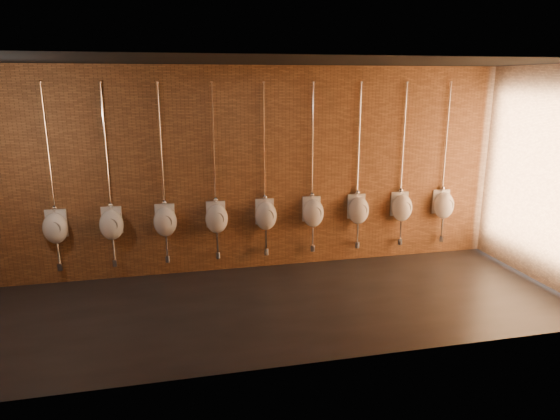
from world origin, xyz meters
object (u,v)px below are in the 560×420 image
Objects in this scene: urinal_0 at (55,227)px; urinal_5 at (313,212)px; urinal_8 at (444,204)px; urinal_2 at (165,220)px; urinal_3 at (217,218)px; urinal_4 at (266,215)px; urinal_1 at (111,224)px; urinal_7 at (402,207)px; urinal_6 at (358,209)px.

urinal_5 is (3.90, 0.00, 0.00)m from urinal_0.
urinal_8 is (6.24, 0.00, 0.00)m from urinal_0.
urinal_3 is (0.78, 0.00, 0.00)m from urinal_2.
urinal_0 is 6.24m from urinal_8.
urinal_2 is at bearing 180.00° from urinal_4.
urinal_1 is 5.46m from urinal_8.
urinal_4 is 3.12m from urinal_8.
urinal_4 is 1.00× the size of urinal_7.
urinal_6 is at bearing 0.00° from urinal_4.
urinal_5 is (3.12, 0.00, 0.00)m from urinal_1.
urinal_3 is 1.00× the size of urinal_4.
urinal_5 is at bearing 0.00° from urinal_4.
urinal_2 and urinal_6 have the same top height.
urinal_3 is at bearing 180.00° from urinal_4.
urinal_2 is at bearing 180.00° from urinal_5.
urinal_2 is 4.68m from urinal_8.
urinal_6 is at bearing 0.00° from urinal_0.
urinal_2 is 1.00× the size of urinal_7.
urinal_0 and urinal_1 have the same top height.
urinal_6 is 1.56m from urinal_8.
urinal_8 is at bearing 0.00° from urinal_3.
urinal_3 is 3.12m from urinal_7.
urinal_8 is at bearing 0.00° from urinal_2.
urinal_1 is 1.00× the size of urinal_6.
urinal_8 is (0.78, 0.00, 0.00)m from urinal_7.
urinal_7 is at bearing 0.00° from urinal_5.
urinal_6 is 1.00× the size of urinal_7.
urinal_2 is at bearing 180.00° from urinal_6.
urinal_6 is (3.12, 0.00, 0.00)m from urinal_2.
urinal_8 is (2.34, 0.00, 0.00)m from urinal_5.
urinal_5 is (0.78, 0.00, 0.00)m from urinal_4.
urinal_6 is (4.68, 0.00, 0.00)m from urinal_0.
urinal_8 is (4.68, 0.00, 0.00)m from urinal_2.
urinal_1 is (0.78, 0.00, 0.00)m from urinal_0.
urinal_8 is at bearing 0.00° from urinal_4.
urinal_3 is (1.56, 0.00, 0.00)m from urinal_1.
urinal_4 and urinal_5 have the same top height.
urinal_0 is 1.00× the size of urinal_4.
urinal_2 is at bearing 180.00° from urinal_7.
urinal_3 is at bearing 180.00° from urinal_6.
urinal_4 is at bearing 180.00° from urinal_8.
urinal_4 and urinal_7 have the same top height.
urinal_8 is at bearing 0.00° from urinal_7.
urinal_0 and urinal_8 have the same top height.
urinal_2 and urinal_7 have the same top height.
urinal_5 is 2.34m from urinal_8.
urinal_2 is 3.12m from urinal_6.
urinal_8 is at bearing 0.00° from urinal_0.
urinal_1 and urinal_4 have the same top height.
urinal_4 is at bearing 0.00° from urinal_2.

